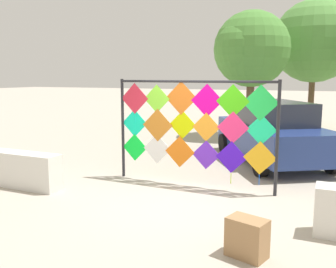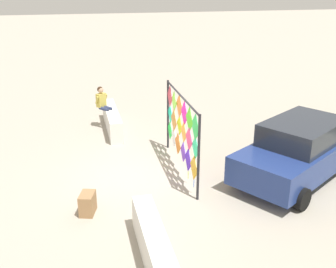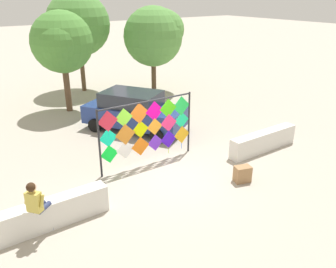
# 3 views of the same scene
# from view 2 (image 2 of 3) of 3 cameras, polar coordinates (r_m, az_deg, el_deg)

# --- Properties ---
(ground) EXTENTS (120.00, 120.00, 0.00)m
(ground) POSITION_cam_2_polar(r_m,az_deg,el_deg) (12.15, -3.94, -5.80)
(ground) COLOR #ADA393
(plaza_ledge_left) EXTENTS (3.21, 0.46, 0.78)m
(plaza_ledge_left) POSITION_cam_2_polar(r_m,az_deg,el_deg) (15.76, -7.84, 1.98)
(plaza_ledge_left) COLOR silver
(plaza_ledge_left) RESTS_ON ground
(plaza_ledge_right) EXTENTS (3.21, 0.46, 0.78)m
(plaza_ledge_right) POSITION_cam_2_polar(r_m,az_deg,el_deg) (8.41, -1.75, -16.14)
(plaza_ledge_right) COLOR silver
(plaza_ledge_right) RESTS_ON ground
(kite_display_rack) EXTENTS (3.69, 0.12, 2.37)m
(kite_display_rack) POSITION_cam_2_polar(r_m,az_deg,el_deg) (11.90, 1.86, 1.16)
(kite_display_rack) COLOR #232328
(kite_display_rack) RESTS_ON ground
(seated_vendor) EXTENTS (0.78, 0.73, 1.62)m
(seated_vendor) POSITION_cam_2_polar(r_m,az_deg,el_deg) (15.81, -9.00, 4.19)
(seated_vendor) COLOR navy
(seated_vendor) RESTS_ON ground
(parked_car) EXTENTS (3.97, 4.76, 1.72)m
(parked_car) POSITION_cam_2_polar(r_m,az_deg,el_deg) (12.25, 17.92, -2.12)
(parked_car) COLOR navy
(parked_car) RESTS_ON ground
(cardboard_box_large) EXTENTS (0.60, 0.47, 0.54)m
(cardboard_box_large) POSITION_cam_2_polar(r_m,az_deg,el_deg) (10.37, -11.20, -9.53)
(cardboard_box_large) COLOR #9E754C
(cardboard_box_large) RESTS_ON ground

